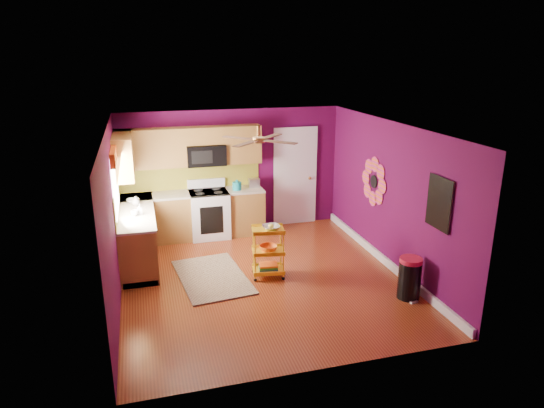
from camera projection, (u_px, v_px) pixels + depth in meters
name	position (u px, v px, depth m)	size (l,w,h in m)	color
ground	(263.00, 279.00, 8.01)	(5.00, 5.00, 0.00)	maroon
room_envelope	(264.00, 183.00, 7.53)	(4.54, 5.04, 2.52)	#4F093C
lower_cabinets	(170.00, 225.00, 9.21)	(2.81, 2.31, 0.94)	brown
electric_range	(209.00, 213.00, 9.72)	(0.76, 0.66, 1.13)	white
upper_cabinetry	(170.00, 151.00, 9.15)	(2.80, 2.30, 1.26)	brown
left_window	(114.00, 171.00, 7.89)	(0.08, 1.35, 1.08)	white
panel_door	(295.00, 177.00, 10.32)	(0.95, 0.11, 2.15)	white
right_wall_art	(401.00, 190.00, 7.83)	(0.04, 2.74, 1.04)	black
ceiling_fan	(259.00, 139.00, 7.51)	(1.01, 1.01, 0.26)	#BF8C3F
shag_rug	(212.00, 277.00, 8.05)	(1.04, 1.70, 0.02)	#321F10
rolling_cart	(269.00, 250.00, 7.95)	(0.57, 0.45, 0.94)	yellow
trash_can	(410.00, 278.00, 7.30)	(0.40, 0.41, 0.65)	black
teal_kettle	(237.00, 186.00, 9.68)	(0.18, 0.18, 0.21)	teal
toaster	(254.00, 183.00, 9.88)	(0.22, 0.15, 0.18)	beige
soap_bottle_a	(140.00, 209.00, 8.23)	(0.08, 0.08, 0.18)	#EA3F72
soap_bottle_b	(136.00, 201.00, 8.70)	(0.13, 0.13, 0.17)	white
counter_dish	(133.00, 201.00, 8.90)	(0.23, 0.23, 0.06)	white
counter_cup	(135.00, 213.00, 8.17)	(0.12, 0.12, 0.10)	white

